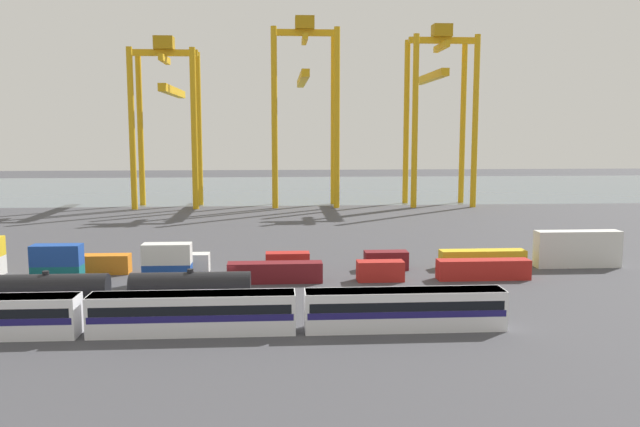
{
  "coord_description": "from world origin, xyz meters",
  "views": [
    {
      "loc": [
        6.74,
        -80.17,
        19.07
      ],
      "look_at": [
        14.24,
        33.51,
        4.65
      ],
      "focal_mm": 35.98,
      "sensor_mm": 36.0,
      "label": 1
    }
  ],
  "objects_px": {
    "shipping_container_6": "(275,272)",
    "gantry_crane_west": "(168,106)",
    "passenger_train": "(193,312)",
    "gantry_crane_east": "(438,97)",
    "gantry_crane_central": "(304,94)",
    "freight_tank_row": "(47,291)"
  },
  "relations": [
    {
      "from": "passenger_train",
      "to": "gantry_crane_west",
      "type": "height_order",
      "value": "gantry_crane_west"
    },
    {
      "from": "passenger_train",
      "to": "gantry_crane_west",
      "type": "distance_m",
      "value": 113.53
    },
    {
      "from": "gantry_crane_central",
      "to": "gantry_crane_east",
      "type": "xyz_separation_m",
      "value": [
        35.29,
        -0.84,
        -0.67
      ]
    },
    {
      "from": "gantry_crane_east",
      "to": "freight_tank_row",
      "type": "bearing_deg",
      "value": -124.2
    },
    {
      "from": "gantry_crane_west",
      "to": "gantry_crane_east",
      "type": "bearing_deg",
      "value": -0.27
    },
    {
      "from": "shipping_container_6",
      "to": "gantry_crane_west",
      "type": "relative_size",
      "value": 0.28
    },
    {
      "from": "freight_tank_row",
      "to": "gantry_crane_east",
      "type": "bearing_deg",
      "value": 55.8
    },
    {
      "from": "passenger_train",
      "to": "freight_tank_row",
      "type": "bearing_deg",
      "value": 150.57
    },
    {
      "from": "gantry_crane_west",
      "to": "gantry_crane_central",
      "type": "xyz_separation_m",
      "value": [
        35.29,
        0.5,
        3.0
      ]
    },
    {
      "from": "freight_tank_row",
      "to": "shipping_container_6",
      "type": "relative_size",
      "value": 3.64
    },
    {
      "from": "shipping_container_6",
      "to": "gantry_crane_east",
      "type": "bearing_deg",
      "value": 64.11
    },
    {
      "from": "shipping_container_6",
      "to": "freight_tank_row",
      "type": "bearing_deg",
      "value": -155.87
    },
    {
      "from": "passenger_train",
      "to": "gantry_crane_east",
      "type": "distance_m",
      "value": 122.84
    },
    {
      "from": "passenger_train",
      "to": "gantry_crane_east",
      "type": "xyz_separation_m",
      "value": [
        50.57,
        108.85,
        26.14
      ]
    },
    {
      "from": "shipping_container_6",
      "to": "gantry_crane_central",
      "type": "height_order",
      "value": "gantry_crane_central"
    },
    {
      "from": "passenger_train",
      "to": "shipping_container_6",
      "type": "distance_m",
      "value": 22.01
    },
    {
      "from": "shipping_container_6",
      "to": "gantry_crane_west",
      "type": "bearing_deg",
      "value": 107.39
    },
    {
      "from": "passenger_train",
      "to": "gantry_crane_east",
      "type": "bearing_deg",
      "value": 65.08
    },
    {
      "from": "shipping_container_6",
      "to": "gantry_crane_west",
      "type": "distance_m",
      "value": 96.06
    },
    {
      "from": "shipping_container_6",
      "to": "gantry_crane_central",
      "type": "relative_size",
      "value": 0.25
    },
    {
      "from": "gantry_crane_west",
      "to": "gantry_crane_east",
      "type": "distance_m",
      "value": 70.63
    },
    {
      "from": "passenger_train",
      "to": "freight_tank_row",
      "type": "xyz_separation_m",
      "value": [
        -16.92,
        9.54,
        -0.16
      ]
    }
  ]
}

